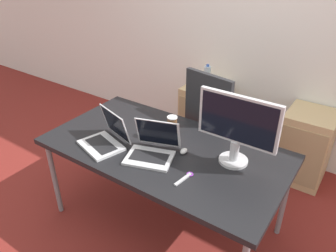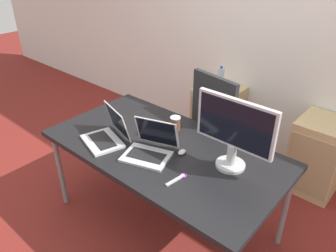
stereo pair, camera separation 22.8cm
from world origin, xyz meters
TOP-DOWN VIEW (x-y plane):
  - ground_plane at (0.00, 0.00)m, footprint 14.00×14.00m
  - wall_back at (0.00, 1.47)m, footprint 10.00×0.05m
  - desk at (0.00, 0.00)m, footprint 1.72×0.92m
  - office_chair at (0.09, 0.72)m, footprint 0.56×0.60m
  - cabinet_left at (-0.32, 1.21)m, footprint 0.42×0.44m
  - cabinet_right at (0.74, 1.21)m, footprint 0.42×0.44m
  - water_bottle at (-0.32, 1.22)m, footprint 0.07×0.07m
  - laptop_left at (-0.00, -0.13)m, footprint 0.37×0.38m
  - laptop_right at (-0.37, -0.20)m, footprint 0.36×0.36m
  - monitor at (0.48, 0.11)m, footprint 0.53×0.19m
  - mouse at (0.15, 0.01)m, footprint 0.04×0.07m
  - coffee_cup_white at (-0.15, 0.07)m, footprint 0.07×0.07m
  - coffee_cup_brown at (-0.09, 0.24)m, footprint 0.08×0.08m
  - scissors at (0.31, -0.21)m, footprint 0.05×0.17m

SIDE VIEW (x-z plane):
  - ground_plane at x=0.00m, z-range 0.00..0.00m
  - cabinet_left at x=-0.32m, z-range 0.00..0.69m
  - cabinet_right at x=0.74m, z-range 0.00..0.69m
  - office_chair at x=0.09m, z-range -0.13..0.99m
  - desk at x=0.00m, z-range 0.32..1.04m
  - scissors at x=0.31m, z-range 0.72..0.73m
  - mouse at x=0.15m, z-range 0.72..0.76m
  - laptop_left at x=0.00m, z-range 0.65..0.90m
  - laptop_right at x=-0.37m, z-range 0.65..0.90m
  - coffee_cup_white at x=-0.15m, z-range 0.72..0.83m
  - coffee_cup_brown at x=-0.09m, z-range 0.73..0.84m
  - water_bottle at x=-0.32m, z-range 0.68..0.92m
  - monitor at x=0.48m, z-range 0.75..1.23m
  - wall_back at x=0.00m, z-range 0.00..2.60m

